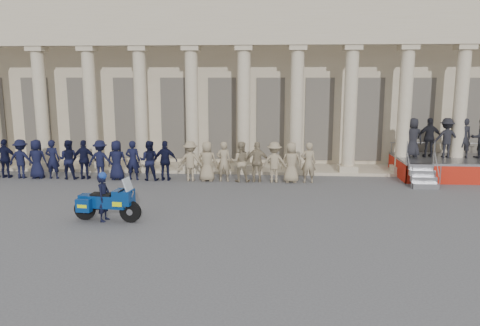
% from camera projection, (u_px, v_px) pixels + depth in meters
% --- Properties ---
extents(ground, '(90.00, 90.00, 0.00)m').
position_uv_depth(ground, '(191.00, 219.00, 16.00)').
color(ground, '#4C4C4F').
rests_on(ground, ground).
extents(building, '(40.00, 12.50, 9.00)m').
position_uv_depth(building, '(230.00, 81.00, 29.63)').
color(building, tan).
rests_on(building, ground).
extents(officer_rank, '(15.99, 0.71, 1.87)m').
position_uv_depth(officer_rank, '(141.00, 160.00, 21.92)').
color(officer_rank, black).
rests_on(officer_rank, ground).
extents(reviewing_stand, '(4.66, 4.37, 2.85)m').
position_uv_depth(reviewing_stand, '(446.00, 145.00, 22.49)').
color(reviewing_stand, gray).
rests_on(reviewing_stand, ground).
extents(motorcycle, '(2.37, 1.01, 1.52)m').
position_uv_depth(motorcycle, '(108.00, 202.00, 15.72)').
color(motorcycle, black).
rests_on(motorcycle, ground).
extents(rider, '(0.44, 0.62, 1.69)m').
position_uv_depth(rider, '(104.00, 196.00, 15.70)').
color(rider, black).
rests_on(rider, ground).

